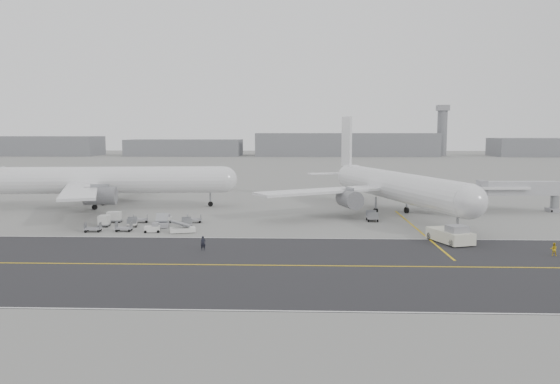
{
  "coord_description": "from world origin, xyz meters",
  "views": [
    {
      "loc": [
        11.66,
        -78.59,
        15.19
      ],
      "look_at": [
        8.39,
        12.0,
        5.06
      ],
      "focal_mm": 35.0,
      "sensor_mm": 36.0,
      "label": 1
    }
  ],
  "objects_px": {
    "control_tower": "(442,129)",
    "airliner_a": "(100,180)",
    "jet_bridge": "(520,190)",
    "airliner_b": "(392,185)",
    "ground_crew_b": "(554,249)",
    "ground_crew_a": "(203,243)",
    "pushback_tug": "(451,235)"
  },
  "relations": [
    {
      "from": "airliner_b",
      "to": "ground_crew_b",
      "type": "relative_size",
      "value": 32.22
    },
    {
      "from": "ground_crew_b",
      "to": "ground_crew_a",
      "type": "bearing_deg",
      "value": 19.97
    },
    {
      "from": "control_tower",
      "to": "jet_bridge",
      "type": "xyz_separation_m",
      "value": [
        -46.76,
        -239.85,
        -12.08
      ]
    },
    {
      "from": "jet_bridge",
      "to": "ground_crew_a",
      "type": "bearing_deg",
      "value": -149.11
    },
    {
      "from": "airliner_a",
      "to": "ground_crew_b",
      "type": "distance_m",
      "value": 81.73
    },
    {
      "from": "airliner_a",
      "to": "ground_crew_a",
      "type": "height_order",
      "value": "airliner_a"
    },
    {
      "from": "airliner_b",
      "to": "ground_crew_a",
      "type": "distance_m",
      "value": 43.62
    },
    {
      "from": "jet_bridge",
      "to": "ground_crew_a",
      "type": "relative_size",
      "value": 8.54
    },
    {
      "from": "ground_crew_b",
      "to": "control_tower",
      "type": "bearing_deg",
      "value": -79.93
    },
    {
      "from": "airliner_a",
      "to": "jet_bridge",
      "type": "height_order",
      "value": "airliner_a"
    },
    {
      "from": "airliner_a",
      "to": "jet_bridge",
      "type": "xyz_separation_m",
      "value": [
        81.45,
        -3.14,
        -1.3
      ]
    },
    {
      "from": "airliner_a",
      "to": "jet_bridge",
      "type": "relative_size",
      "value": 3.46
    },
    {
      "from": "pushback_tug",
      "to": "airliner_b",
      "type": "bearing_deg",
      "value": 79.36
    },
    {
      "from": "ground_crew_a",
      "to": "ground_crew_b",
      "type": "xyz_separation_m",
      "value": [
        43.48,
        -1.34,
        -0.13
      ]
    },
    {
      "from": "airliner_a",
      "to": "airliner_b",
      "type": "bearing_deg",
      "value": -102.51
    },
    {
      "from": "pushback_tug",
      "to": "ground_crew_b",
      "type": "height_order",
      "value": "pushback_tug"
    },
    {
      "from": "airliner_b",
      "to": "ground_crew_b",
      "type": "bearing_deg",
      "value": -83.77
    },
    {
      "from": "airliner_a",
      "to": "airliner_b",
      "type": "xyz_separation_m",
      "value": [
        56.9,
        -6.8,
        -0.17
      ]
    },
    {
      "from": "airliner_b",
      "to": "ground_crew_b",
      "type": "distance_m",
      "value": 36.48
    },
    {
      "from": "airliner_b",
      "to": "ground_crew_a",
      "type": "bearing_deg",
      "value": -149.29
    },
    {
      "from": "airliner_a",
      "to": "pushback_tug",
      "type": "xyz_separation_m",
      "value": [
        60.57,
        -32.78,
        -4.39
      ]
    },
    {
      "from": "ground_crew_a",
      "to": "airliner_b",
      "type": "bearing_deg",
      "value": 27.89
    },
    {
      "from": "ground_crew_a",
      "to": "jet_bridge",
      "type": "bearing_deg",
      "value": 13.9
    },
    {
      "from": "airliner_a",
      "to": "pushback_tug",
      "type": "bearing_deg",
      "value": -124.11
    },
    {
      "from": "control_tower",
      "to": "airliner_a",
      "type": "bearing_deg",
      "value": -118.44
    },
    {
      "from": "airliner_b",
      "to": "ground_crew_a",
      "type": "xyz_separation_m",
      "value": [
        -29.33,
        -31.99,
        -4.37
      ]
    },
    {
      "from": "airliner_a",
      "to": "pushback_tug",
      "type": "relative_size",
      "value": 5.95
    },
    {
      "from": "control_tower",
      "to": "ground_crew_a",
      "type": "bearing_deg",
      "value": -110.07
    },
    {
      "from": "airliner_a",
      "to": "airliner_b",
      "type": "relative_size",
      "value": 1.06
    },
    {
      "from": "airliner_b",
      "to": "jet_bridge",
      "type": "xyz_separation_m",
      "value": [
        24.54,
        3.66,
        -1.13
      ]
    },
    {
      "from": "pushback_tug",
      "to": "ground_crew_a",
      "type": "distance_m",
      "value": 33.54
    },
    {
      "from": "jet_bridge",
      "to": "ground_crew_b",
      "type": "relative_size",
      "value": 9.88
    }
  ]
}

